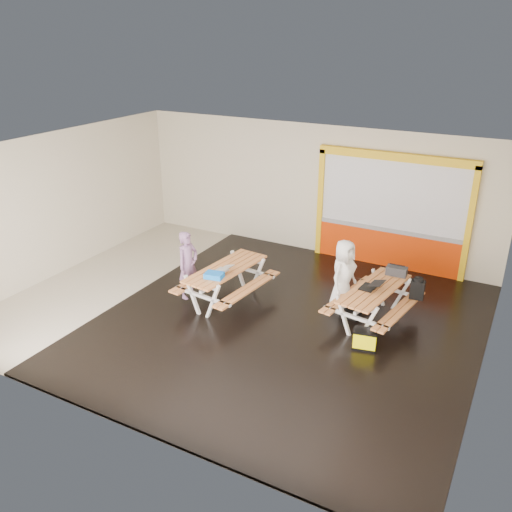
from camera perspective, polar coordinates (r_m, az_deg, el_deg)
The scene contains 14 objects.
room at distance 11.06m, azimuth -2.21°, elevation 1.96°, with size 10.02×8.02×3.52m.
deck at distance 11.29m, azimuth 3.46°, elevation -7.33°, with size 7.50×7.98×0.05m, color black.
kiosk at distance 13.85m, azimuth 14.14°, elevation 4.34°, with size 3.88×0.16×3.00m.
picnic_table_left at distance 11.91m, azimuth -3.21°, elevation -2.14°, with size 1.70×2.32×0.87m.
picnic_table_right at distance 11.34m, azimuth 12.47°, elevation -4.20°, with size 1.72×2.28×0.83m.
person_left at distance 11.95m, azimuth -7.25°, elevation -0.94°, with size 0.56×0.37×1.55m, color slate.
person_right at distance 11.59m, azimuth 9.28°, elevation -2.04°, with size 0.78×0.51×1.60m, color white.
laptop_left at distance 11.59m, azimuth -3.62°, elevation -1.48°, with size 0.43×0.40×0.17m.
laptop_right at distance 11.18m, azimuth 12.17°, elevation -3.13°, with size 0.48×0.43×0.19m.
blue_pouch at distance 11.35m, azimuth -4.48°, elevation -2.07°, with size 0.38×0.27×0.11m, color blue.
toolbox at distance 11.89m, azimuth 14.75°, elevation -1.55°, with size 0.44×0.22×0.25m.
backpack at distance 11.62m, azimuth 16.82°, elevation -3.31°, with size 0.29×0.20×0.48m.
dark_case at distance 11.67m, azimuth 10.05°, elevation -6.04°, with size 0.38×0.29×0.14m, color black.
fluke_bag at distance 10.58m, azimuth 11.52°, elevation -8.71°, with size 0.50×0.38×0.39m.
Camera 1 is at (5.25, -8.87, 5.74)m, focal length 37.55 mm.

